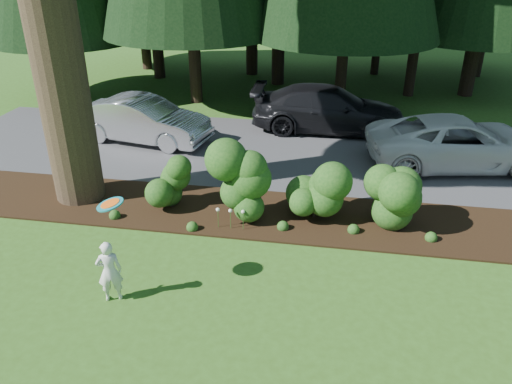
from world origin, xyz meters
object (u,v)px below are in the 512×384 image
at_px(child, 109,271).
at_px(frisbee, 110,204).
at_px(car_white_suv, 459,142).
at_px(car_silver_wagon, 143,120).
at_px(car_dark_suv, 329,109).

xyz_separation_m(child, frisbee, (0.10, 0.22, 1.31)).
bearing_deg(child, car_white_suv, -158.36).
bearing_deg(child, frisbee, -137.95).
bearing_deg(car_silver_wagon, car_white_suv, -81.63).
bearing_deg(car_white_suv, car_silver_wagon, 77.31).
xyz_separation_m(car_white_suv, frisbee, (-7.48, -7.51, 1.17)).
height_order(car_dark_suv, child, car_dark_suv).
bearing_deg(car_white_suv, car_dark_suv, 46.58).
xyz_separation_m(car_silver_wagon, child, (2.45, -8.08, -0.14)).
bearing_deg(frisbee, car_silver_wagon, 107.95).
bearing_deg(car_silver_wagon, frisbee, -151.66).
height_order(car_silver_wagon, car_white_suv, car_silver_wagon).
height_order(car_white_suv, frisbee, frisbee).
distance_m(car_dark_suv, frisbee, 10.71).
bearing_deg(car_white_suv, child, 124.89).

